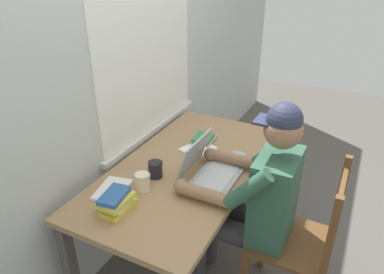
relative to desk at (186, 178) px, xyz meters
name	(u,v)px	position (x,y,z in m)	size (l,w,h in m)	color
ground_plane	(187,252)	(0.00, 0.00, -0.63)	(8.00, 8.00, 0.00)	#56514C
back_wall	(116,62)	(0.01, 0.47, 0.67)	(6.00, 0.08, 2.60)	beige
desk	(186,178)	(0.00, 0.00, 0.00)	(1.51, 0.77, 0.71)	#9E7A51
seated_person	(255,196)	(-0.08, -0.46, 0.07)	(0.50, 0.60, 1.26)	#2D5642
wooden_chair	(301,243)	(-0.08, -0.74, -0.16)	(0.42, 0.42, 0.95)	brown
laptop	(208,168)	(-0.04, -0.16, 0.14)	(0.33, 0.30, 0.23)	#ADAFB2
computer_mouse	(239,154)	(0.25, -0.25, 0.10)	(0.06, 0.10, 0.03)	#ADAFB2
coffee_mug_white	(143,182)	(-0.33, 0.10, 0.14)	(0.12, 0.08, 0.10)	beige
coffee_mug_dark	(155,169)	(-0.18, 0.11, 0.14)	(0.12, 0.08, 0.10)	black
book_stack_main	(116,202)	(-0.53, 0.12, 0.14)	(0.20, 0.15, 0.11)	gold
book_stack_side	(205,139)	(0.33, 0.03, 0.11)	(0.17, 0.14, 0.05)	gray
paper_pile_near_laptop	(112,190)	(-0.41, 0.24, 0.09)	(0.22, 0.15, 0.02)	white
paper_pile_back_corner	(198,149)	(0.21, 0.02, 0.09)	(0.21, 0.17, 0.01)	white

